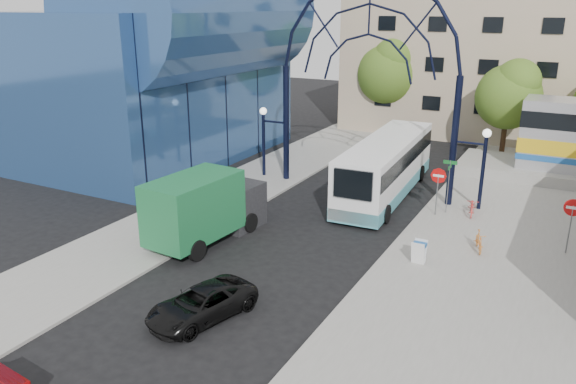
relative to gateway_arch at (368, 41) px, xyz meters
The scene contains 17 objects.
ground 16.41m from the gateway_arch, 90.00° to the right, with size 120.00×120.00×0.00m, color black.
sidewalk_east 15.37m from the gateway_arch, 51.34° to the right, with size 8.00×56.00×0.12m, color gray.
plaza_west 13.36m from the gateway_arch, 129.09° to the right, with size 5.00×50.00×0.12m, color gray.
gateway_arch is the anchor object (origin of this frame).
stop_sign 8.37m from the gateway_arch, 22.63° to the right, with size 0.80×0.07×2.50m.
do_not_enter_sign 13.43m from the gateway_arch, 19.99° to the right, with size 0.76×0.07×2.48m.
street_name_sign 8.38m from the gateway_arch, 15.07° to the right, with size 0.70×0.70×2.80m.
sandwich_board 12.52m from the gateway_arch, 55.09° to the right, with size 0.55×0.61×0.99m.
transit_hall 15.45m from the gateway_arch, behind, with size 16.50×18.00×14.50m.
apartment_block 21.12m from the gateway_arch, 84.55° to the left, with size 20.00×12.10×14.00m.
tree_north_a 13.98m from the gateway_arch, 62.83° to the left, with size 4.48×4.48×7.00m.
tree_north_b 16.72m from the gateway_arch, 103.68° to the left, with size 5.12×5.12×8.00m.
city_bus 7.00m from the gateway_arch, ahead, with size 3.26×11.88×3.23m.
green_truck 12.68m from the gateway_arch, 111.13° to the right, with size 2.86×6.54×3.22m.
black_suv 17.59m from the gateway_arch, 89.67° to the right, with size 1.87×4.05×1.12m, color black.
bike_near_a 10.33m from the gateway_arch, ahead, with size 0.59×1.68×0.88m, color red.
bike_near_b 12.33m from the gateway_arch, 36.16° to the right, with size 0.42×1.48×0.89m, color orange.
Camera 1 is at (10.84, -15.43, 10.42)m, focal length 35.00 mm.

